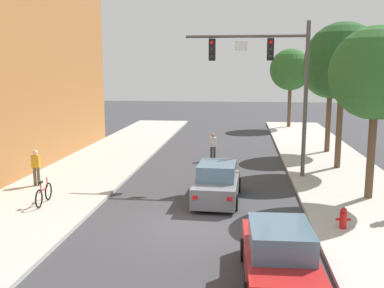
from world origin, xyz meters
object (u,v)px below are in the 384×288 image
object	(u,v)px
pedestrian_sidewalk_left_walker	(36,166)
fire_hydrant	(343,218)
pedestrian_crossing_road	(213,145)
traffic_signal_mast	(272,71)
street_tree_third	(331,70)
street_tree_farthest	(291,70)
car_following_red	(279,257)
street_tree_nearest	(377,74)
bicycle_leaning	(44,194)
car_lead_grey	(217,183)
street_tree_second	(343,61)

from	to	relation	value
pedestrian_sidewalk_left_walker	fire_hydrant	xyz separation A→B (m)	(12.66, -4.09, -0.56)
pedestrian_sidewalk_left_walker	pedestrian_crossing_road	world-z (taller)	pedestrian_sidewalk_left_walker
fire_hydrant	traffic_signal_mast	bearing A→B (deg)	105.47
traffic_signal_mast	fire_hydrant	distance (m)	8.97
pedestrian_crossing_road	street_tree_third	distance (m)	8.97
fire_hydrant	street_tree_farthest	bearing A→B (deg)	88.09
car_following_red	street_tree_nearest	world-z (taller)	street_tree_nearest
pedestrian_crossing_road	street_tree_farthest	distance (m)	17.17
bicycle_leaning	street_tree_nearest	bearing A→B (deg)	10.33
pedestrian_crossing_road	bicycle_leaning	xyz separation A→B (m)	(-6.01, -9.84, -0.37)
pedestrian_sidewalk_left_walker	bicycle_leaning	world-z (taller)	pedestrian_sidewalk_left_walker
pedestrian_sidewalk_left_walker	street_tree_farthest	size ratio (longest dim) A/B	0.23
fire_hydrant	street_tree_nearest	distance (m)	6.33
car_lead_grey	street_tree_second	bearing A→B (deg)	45.71
pedestrian_sidewalk_left_walker	street_tree_nearest	world-z (taller)	street_tree_nearest
car_lead_grey	pedestrian_crossing_road	xyz separation A→B (m)	(-0.72, 8.05, 0.19)
street_tree_second	car_lead_grey	bearing A→B (deg)	-134.29
pedestrian_crossing_road	street_tree_farthest	xyz separation A→B (m)	(6.00, 15.47, 4.44)
pedestrian_sidewalk_left_walker	street_tree_second	distance (m)	16.12
pedestrian_crossing_road	car_following_red	bearing A→B (deg)	-79.99
street_tree_farthest	fire_hydrant	bearing A→B (deg)	-91.91
traffic_signal_mast	car_lead_grey	xyz separation A→B (m)	(-2.36, -4.05, -4.59)
car_following_red	pedestrian_sidewalk_left_walker	world-z (taller)	pedestrian_sidewalk_left_walker
pedestrian_crossing_road	street_tree_farthest	world-z (taller)	street_tree_farthest
fire_hydrant	street_tree_third	xyz separation A→B (m)	(2.08, 14.33, 4.84)
pedestrian_crossing_road	fire_hydrant	distance (m)	12.40
fire_hydrant	street_tree_farthest	size ratio (longest dim) A/B	0.10
street_tree_second	bicycle_leaning	bearing A→B (deg)	-147.84
street_tree_farthest	pedestrian_sidewalk_left_walker	bearing A→B (deg)	-120.87
street_tree_nearest	traffic_signal_mast	bearing A→B (deg)	137.91
traffic_signal_mast	street_tree_nearest	size ratio (longest dim) A/B	1.08
traffic_signal_mast	car_following_red	bearing A→B (deg)	-92.05
fire_hydrant	car_lead_grey	bearing A→B (deg)	143.44
fire_hydrant	street_tree_second	bearing A→B (deg)	79.60
car_lead_grey	street_tree_farthest	size ratio (longest dim) A/B	0.60
bicycle_leaning	street_tree_farthest	bearing A→B (deg)	64.63
pedestrian_sidewalk_left_walker	street_tree_second	xyz separation A→B (m)	(14.42, 5.45, 4.73)
pedestrian_sidewalk_left_walker	car_following_red	bearing A→B (deg)	-37.93
street_tree_second	street_tree_farthest	xyz separation A→B (m)	(-0.86, 17.22, -0.44)
car_following_red	bicycle_leaning	distance (m)	10.21
car_lead_grey	street_tree_nearest	size ratio (longest dim) A/B	0.62
bicycle_leaning	street_tree_second	world-z (taller)	street_tree_second
pedestrian_sidewalk_left_walker	street_tree_farthest	distance (m)	26.77
car_following_red	pedestrian_sidewalk_left_walker	xyz separation A→B (m)	(-10.24, 7.98, 0.34)
fire_hydrant	street_tree_second	world-z (taller)	street_tree_second
street_tree_nearest	street_tree_third	size ratio (longest dim) A/B	0.99
street_tree_second	pedestrian_crossing_road	bearing A→B (deg)	165.62
traffic_signal_mast	bicycle_leaning	size ratio (longest dim) A/B	4.24
car_lead_grey	street_tree_nearest	bearing A→B (deg)	5.16
bicycle_leaning	street_tree_third	distance (m)	19.05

